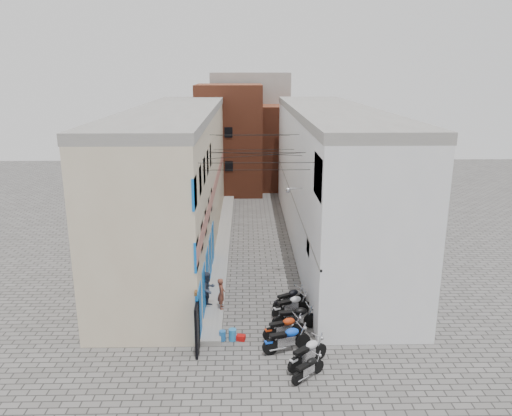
{
  "coord_description": "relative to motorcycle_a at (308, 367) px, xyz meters",
  "views": [
    {
      "loc": [
        -0.5,
        -18.76,
        11.3
      ],
      "look_at": [
        0.12,
        11.05,
        3.0
      ],
      "focal_mm": 35.0,
      "sensor_mm": 36.0,
      "label": 1
    }
  ],
  "objects": [
    {
      "name": "building_far_brick_right",
      "position": [
        1.19,
        32.34,
        3.51
      ],
      "size": [
        5.0,
        6.0,
        8.0
      ],
      "primitive_type": "cube",
      "color": "brown",
      "rests_on": "ground"
    },
    {
      "name": "red_crate",
      "position": [
        -2.56,
        2.84,
        -0.37
      ],
      "size": [
        0.42,
        0.36,
        0.23
      ],
      "primitive_type": "cube",
      "rotation": [
        0.0,
        0.0,
        -0.24
      ],
      "color": "#AF0E0C",
      "rests_on": "ground"
    },
    {
      "name": "person_a",
      "position": [
        -3.51,
        5.38,
        0.52
      ],
      "size": [
        0.43,
        0.59,
        1.52
      ],
      "primitive_type": "imported",
      "rotation": [
        0.0,
        0.0,
        1.69
      ],
      "color": "brown",
      "rests_on": "plinth"
    },
    {
      "name": "ground",
      "position": [
        -1.81,
        2.34,
        -0.49
      ],
      "size": [
        90.0,
        90.0,
        0.0
      ],
      "primitive_type": "plane",
      "color": "#5C5A57",
      "rests_on": "ground"
    },
    {
      "name": "building_right",
      "position": [
        3.19,
        15.33,
        4.02
      ],
      "size": [
        5.94,
        26.0,
        9.0
      ],
      "color": "silver",
      "rests_on": "ground"
    },
    {
      "name": "motorcycle_g",
      "position": [
        -0.2,
        5.8,
        0.07
      ],
      "size": [
        1.97,
        1.5,
        1.12
      ],
      "primitive_type": null,
      "rotation": [
        0.0,
        0.0,
        -1.04
      ],
      "color": "black",
      "rests_on": "ground"
    },
    {
      "name": "motorcycle_e",
      "position": [
        -0.12,
        3.77,
        0.14
      ],
      "size": [
        2.24,
        0.98,
        1.25
      ],
      "primitive_type": null,
      "rotation": [
        0.0,
        0.0,
        -1.43
      ],
      "color": "black",
      "rests_on": "ground"
    },
    {
      "name": "person_b",
      "position": [
        -4.16,
        5.59,
        0.64
      ],
      "size": [
        1.06,
        1.08,
        1.76
      ],
      "primitive_type": "imported",
      "rotation": [
        0.0,
        0.0,
        0.87
      ],
      "color": "#303849",
      "rests_on": "plinth"
    },
    {
      "name": "overhead_wires",
      "position": [
        -1.81,
        9.98,
        6.64
      ],
      "size": [
        5.8,
        13.02,
        1.32
      ],
      "color": "black",
      "rests_on": "ground"
    },
    {
      "name": "plinth",
      "position": [
        -3.86,
        15.34,
        -0.36
      ],
      "size": [
        0.9,
        26.0,
        0.25
      ],
      "primitive_type": "cube",
      "color": "gray",
      "rests_on": "ground"
    },
    {
      "name": "water_jug_near",
      "position": [
        -2.92,
        2.84,
        -0.23
      ],
      "size": [
        0.35,
        0.35,
        0.52
      ],
      "primitive_type": "cylinder",
      "rotation": [
        0.0,
        0.0,
        -0.05
      ],
      "color": "#267CBF",
      "rests_on": "ground"
    },
    {
      "name": "building_far_concrete",
      "position": [
        -1.81,
        36.34,
        5.01
      ],
      "size": [
        8.0,
        5.0,
        11.0
      ],
      "primitive_type": "cube",
      "color": "gray",
      "rests_on": "ground"
    },
    {
      "name": "motorcycle_c",
      "position": [
        -0.66,
        1.92,
        0.13
      ],
      "size": [
        2.23,
        1.3,
        1.23
      ],
      "primitive_type": null,
      "rotation": [
        0.0,
        0.0,
        -1.26
      ],
      "color": "blue",
      "rests_on": "ground"
    },
    {
      "name": "building_far_brick_left",
      "position": [
        -3.81,
        30.34,
        4.51
      ],
      "size": [
        6.0,
        6.0,
        10.0
      ],
      "primitive_type": "cube",
      "color": "brown",
      "rests_on": "ground"
    },
    {
      "name": "far_shopfront",
      "position": [
        -1.81,
        27.54,
        0.71
      ],
      "size": [
        2.0,
        0.3,
        2.4
      ],
      "primitive_type": "cube",
      "color": "black",
      "rests_on": "ground"
    },
    {
      "name": "motorcycle_b",
      "position": [
        0.09,
        0.86,
        0.12
      ],
      "size": [
        2.04,
        1.87,
        1.22
      ],
      "primitive_type": null,
      "rotation": [
        0.0,
        0.0,
        -0.87
      ],
      "color": "#B8B8BD",
      "rests_on": "ground"
    },
    {
      "name": "water_jug_far",
      "position": [
        -3.36,
        2.84,
        -0.26
      ],
      "size": [
        0.31,
        0.31,
        0.44
      ],
      "primitive_type": "cylinder",
      "rotation": [
        0.0,
        0.0,
        0.1
      ],
      "color": "#2264AC",
      "rests_on": "ground"
    },
    {
      "name": "building_left",
      "position": [
        -6.79,
        15.29,
        4.01
      ],
      "size": [
        5.1,
        27.0,
        9.0
      ],
      "color": "#C2AF93",
      "rests_on": "ground"
    },
    {
      "name": "motorcycle_a",
      "position": [
        0.0,
        0.0,
        0.0
      ],
      "size": [
        1.63,
        1.48,
        0.97
      ],
      "primitive_type": null,
      "rotation": [
        0.0,
        0.0,
        -0.87
      ],
      "color": "black",
      "rests_on": "ground"
    },
    {
      "name": "motorcycle_d",
      "position": [
        -0.68,
        2.96,
        0.08
      ],
      "size": [
        2.06,
        1.2,
        1.14
      ],
      "primitive_type": null,
      "rotation": [
        0.0,
        0.0,
        -1.25
      ],
      "color": "#B22F0C",
      "rests_on": "ground"
    },
    {
      "name": "motorcycle_f",
      "position": [
        -0.19,
        4.99,
        0.1
      ],
      "size": [
        2.12,
        1.42,
        1.18
      ],
      "primitive_type": null,
      "rotation": [
        0.0,
        0.0,
        -1.15
      ],
      "color": "silver",
      "rests_on": "ground"
    }
  ]
}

